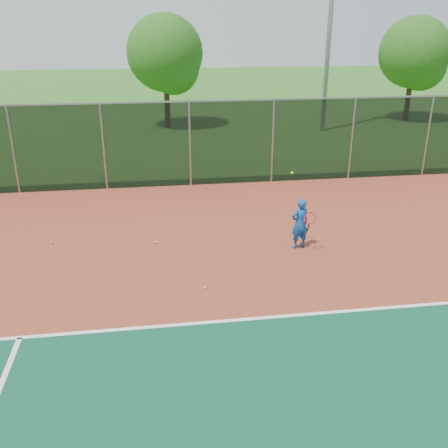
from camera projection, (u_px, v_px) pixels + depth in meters
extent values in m
cube|color=brown|center=(392.00, 338.00, 9.46)|extent=(30.00, 20.00, 0.02)
cube|color=black|center=(273.00, 142.00, 18.05)|extent=(30.00, 0.04, 3.00)
cube|color=gray|center=(274.00, 99.00, 17.48)|extent=(30.00, 0.06, 0.06)
imported|color=#1148A2|center=(300.00, 224.00, 12.96)|extent=(0.56, 0.43, 1.35)
cylinder|color=black|center=(308.00, 228.00, 12.76)|extent=(0.03, 0.15, 0.27)
torus|color=#A51414|center=(310.00, 218.00, 12.56)|extent=(0.30, 0.13, 0.29)
sphere|color=yellow|center=(292.00, 173.00, 12.51)|extent=(0.07, 0.07, 0.07)
sphere|color=yellow|center=(52.00, 243.00, 13.40)|extent=(0.07, 0.07, 0.07)
sphere|color=yellow|center=(205.00, 287.00, 11.16)|extent=(0.07, 0.07, 0.07)
sphere|color=yellow|center=(320.00, 239.00, 13.65)|extent=(0.07, 0.07, 0.07)
sphere|color=yellow|center=(156.00, 242.00, 13.44)|extent=(0.07, 0.07, 0.07)
cylinder|color=gray|center=(331.00, 5.00, 24.86)|extent=(0.24, 0.24, 12.55)
cylinder|color=#351E13|center=(167.00, 106.00, 27.79)|extent=(0.30, 0.30, 2.30)
sphere|color=#215316|center=(165.00, 53.00, 26.72)|extent=(4.09, 4.09, 4.09)
sphere|color=#215316|center=(173.00, 68.00, 26.79)|extent=(2.81, 2.81, 2.81)
cylinder|color=#351E13|center=(408.00, 101.00, 29.61)|extent=(0.30, 0.30, 2.26)
sphere|color=#215316|center=(414.00, 52.00, 28.57)|extent=(4.01, 4.01, 4.01)
sphere|color=#215316|center=(422.00, 66.00, 28.63)|extent=(2.76, 2.76, 2.76)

